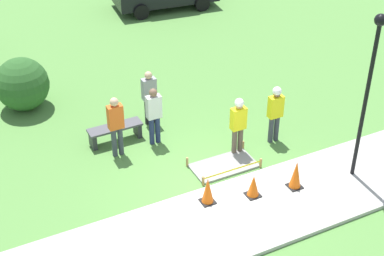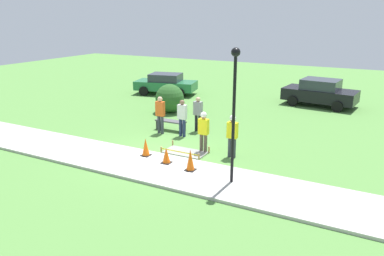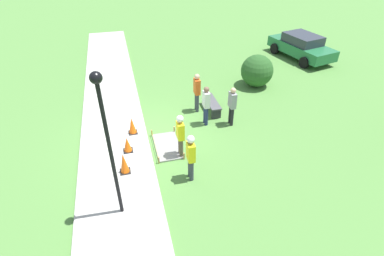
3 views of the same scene
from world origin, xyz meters
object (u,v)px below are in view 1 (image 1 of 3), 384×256
Objects in this scene: traffic_cone_far_patch at (253,186)px; lamppost_near at (370,77)px; traffic_cone_near_patch at (208,191)px; worker_assistant at (238,122)px; worker_supervisor at (275,110)px; traffic_cone_sidewalk_edge at (296,175)px; bystander_in_gray_shirt at (154,113)px; bystander_in_white_shirt at (149,95)px; bystander_in_orange_shirt at (116,123)px; park_bench at (115,131)px.

lamppost_near is at bearing -8.13° from traffic_cone_far_patch.
worker_assistant is (1.71, 1.55, 0.56)m from traffic_cone_near_patch.
worker_supervisor is at bearing 46.04° from traffic_cone_far_patch.
lamppost_near reaches higher than traffic_cone_sidewalk_edge.
traffic_cone_sidewalk_edge is 0.45× the size of bystander_in_gray_shirt.
lamppost_near reaches higher than bystander_in_white_shirt.
worker_supervisor is at bearing 28.92° from traffic_cone_near_patch.
traffic_cone_sidewalk_edge is (1.09, -0.18, 0.09)m from traffic_cone_far_patch.
bystander_in_white_shirt is at bearing 121.18° from worker_assistant.
traffic_cone_near_patch is 0.40× the size of bystander_in_orange_shirt.
traffic_cone_sidewalk_edge is 0.50× the size of park_bench.
traffic_cone_far_patch is at bearing -54.69° from bystander_in_orange_shirt.
worker_assistant is at bearing 42.04° from traffic_cone_near_patch.
traffic_cone_sidewalk_edge reaches higher than traffic_cone_far_patch.
park_bench is 0.89× the size of bystander_in_gray_shirt.
traffic_cone_near_patch is 0.41× the size of worker_supervisor.
lamppost_near reaches higher than worker_assistant.
bystander_in_white_shirt is (-0.86, 4.27, 0.55)m from traffic_cone_far_patch.
traffic_cone_sidewalk_edge is at bearing -109.29° from worker_supervisor.
worker_assistant is at bearing -39.31° from bystander_in_gray_shirt.
bystander_in_orange_shirt is (-4.08, 1.31, -0.01)m from worker_supervisor.
traffic_cone_near_patch is at bearing 165.88° from traffic_cone_far_patch.
traffic_cone_far_patch is at bearing -108.83° from worker_assistant.
traffic_cone_near_patch is 0.46× the size of park_bench.
traffic_cone_near_patch is 4.58m from lamppost_near.
traffic_cone_far_patch is at bearing -133.96° from worker_supervisor.
lamppost_near reaches higher than park_bench.
lamppost_near is (4.99, -3.58, 1.88)m from bystander_in_orange_shirt.
lamppost_near is at bearing -9.87° from traffic_cone_near_patch.
park_bench is (-1.00, 3.55, -0.11)m from traffic_cone_near_patch.
bystander_in_gray_shirt is 1.02× the size of bystander_in_white_shirt.
worker_assistant is (-0.47, 2.00, 0.52)m from traffic_cone_sidewalk_edge.
lamppost_near is (0.91, -2.27, 1.87)m from worker_supervisor.
bystander_in_orange_shirt is 1.77m from bystander_in_white_shirt.
traffic_cone_far_patch is 0.14× the size of lamppost_near.
traffic_cone_far_patch is at bearing 170.57° from traffic_cone_sidewalk_edge.
traffic_cone_sidewalk_edge is 4.15m from bystander_in_gray_shirt.
bystander_in_gray_shirt is (1.11, 0.08, -0.03)m from bystander_in_orange_shirt.
worker_supervisor is at bearing 2.98° from worker_assistant.
traffic_cone_near_patch is 0.91× the size of traffic_cone_sidewalk_edge.
traffic_cone_near_patch is 0.41× the size of worker_assistant.
traffic_cone_far_patch is at bearing -61.31° from park_bench.
worker_assistant reaches higher than bystander_in_white_shirt.
worker_assistant is at bearing 103.29° from traffic_cone_sidewalk_edge.
park_bench is at bearing 128.49° from traffic_cone_sidewalk_edge.
worker_supervisor is 3.08m from lamppost_near.
bystander_in_white_shirt is at bearing 86.68° from traffic_cone_near_patch.
bystander_in_gray_shirt is 5.66m from lamppost_near.
bystander_in_orange_shirt is 0.41× the size of lamppost_near.
bystander_in_gray_shirt is 1.04m from bystander_in_white_shirt.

